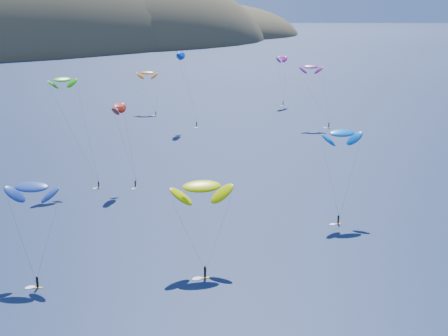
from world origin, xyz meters
TOP-DOWN VIEW (x-y plane):
  - kitesurfer_2 at (-15.26, 58.82)m, footprint 11.33×11.15m
  - kitesurfer_3 at (-17.96, 118.94)m, footprint 7.82×12.31m
  - kitesurfer_4 at (38.95, 162.01)m, footprint 7.86×10.20m
  - kitesurfer_5 at (21.80, 63.87)m, footprint 10.24×8.70m
  - kitesurfer_6 at (78.46, 139.21)m, footprint 8.65×13.16m
  - kitesurfer_8 at (96.83, 179.00)m, footprint 8.51×7.46m
  - kitesurfer_9 at (-7.99, 108.99)m, footprint 6.92×9.17m
  - kitesurfer_10 at (-40.67, 70.71)m, footprint 9.31×11.84m
  - kitesurfer_11 at (41.57, 193.74)m, footprint 8.89×14.16m

SIDE VIEW (x-z plane):
  - kitesurfer_2 at x=-15.26m, z-range 5.30..21.71m
  - kitesurfer_10 at x=-40.67m, z-range 6.08..23.15m
  - kitesurfer_11 at x=41.57m, z-range 6.52..24.16m
  - kitesurfer_5 at x=21.80m, z-range 7.47..27.34m
  - kitesurfer_9 at x=-7.99m, z-range 8.70..30.04m
  - kitesurfer_8 at x=96.83m, z-range 8.75..30.66m
  - kitesurfer_6 at x=78.46m, z-range 9.10..31.86m
  - kitesurfer_3 at x=-17.96m, z-range 11.61..38.86m
  - kitesurfer_4 at x=38.95m, z-range 11.64..39.51m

